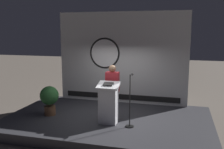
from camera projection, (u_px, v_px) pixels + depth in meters
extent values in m
plane|color=#6B6056|center=(108.00, 126.00, 8.20)|extent=(40.00, 40.00, 0.00)
cube|color=#333338|center=(108.00, 122.00, 8.18)|extent=(6.40, 4.00, 0.30)
cube|color=silver|center=(122.00, 58.00, 9.62)|extent=(4.90, 0.10, 3.41)
cylinder|color=black|center=(105.00, 53.00, 9.71)|extent=(1.17, 0.02, 1.17)
cylinder|color=white|center=(105.00, 53.00, 9.70)|extent=(1.05, 0.02, 1.05)
cube|color=black|center=(121.00, 97.00, 9.82)|extent=(4.41, 0.02, 0.20)
cube|color=silver|center=(108.00, 105.00, 7.56)|extent=(0.52, 0.40, 1.11)
cube|color=silver|center=(108.00, 85.00, 7.46)|extent=(0.64, 0.50, 0.18)
cube|color=black|center=(108.00, 84.00, 7.44)|extent=(0.28, 0.20, 0.08)
cylinder|color=black|center=(112.00, 105.00, 8.04)|extent=(0.26, 0.26, 0.84)
cube|color=red|center=(112.00, 82.00, 7.92)|extent=(0.40, 0.24, 0.63)
sphere|color=#997051|center=(112.00, 68.00, 7.85)|extent=(0.22, 0.22, 0.22)
cylinder|color=black|center=(130.00, 126.00, 7.34)|extent=(0.24, 0.24, 0.02)
cylinder|color=black|center=(130.00, 101.00, 7.21)|extent=(0.03, 0.03, 1.53)
cylinder|color=black|center=(131.00, 75.00, 7.24)|extent=(0.02, 0.31, 0.02)
sphere|color=#262626|center=(132.00, 74.00, 7.39)|extent=(0.07, 0.07, 0.07)
cylinder|color=brown|center=(50.00, 110.00, 8.36)|extent=(0.36, 0.36, 0.30)
sphere|color=#2D6B33|center=(49.00, 95.00, 8.28)|extent=(0.61, 0.61, 0.61)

